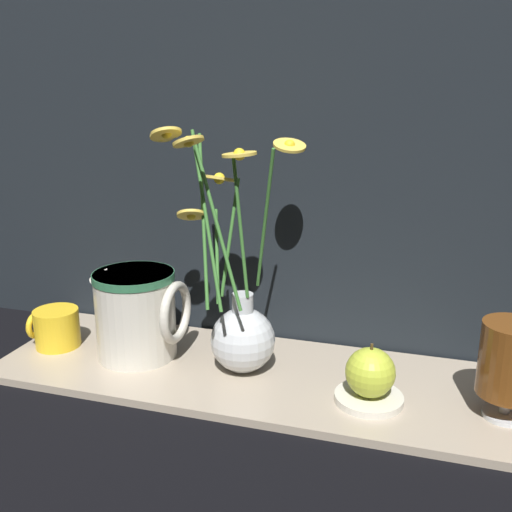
# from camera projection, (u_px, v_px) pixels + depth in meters

# --- Properties ---
(ground_plane) EXTENTS (6.00, 6.00, 0.00)m
(ground_plane) POSITION_uv_depth(u_px,v_px,m) (262.00, 379.00, 0.87)
(ground_plane) COLOR black
(shelf) EXTENTS (0.82, 0.26, 0.01)m
(shelf) POSITION_uv_depth(u_px,v_px,m) (262.00, 376.00, 0.87)
(shelf) COLOR tan
(shelf) RESTS_ON ground_plane
(backdrop_wall) EXTENTS (1.32, 0.02, 1.10)m
(backdrop_wall) POSITION_uv_depth(u_px,v_px,m) (290.00, 4.00, 0.85)
(backdrop_wall) COLOR black
(backdrop_wall) RESTS_ON ground_plane
(vase_with_flowers) EXTENTS (0.21, 0.18, 0.37)m
(vase_with_flowers) POSITION_uv_depth(u_px,v_px,m) (240.00, 325.00, 0.85)
(vase_with_flowers) COLOR silver
(vase_with_flowers) RESTS_ON shelf
(yellow_mug) EXTENTS (0.08, 0.07, 0.06)m
(yellow_mug) POSITION_uv_depth(u_px,v_px,m) (56.00, 328.00, 0.95)
(yellow_mug) COLOR yellow
(yellow_mug) RESTS_ON shelf
(ceramic_pitcher) EXTENTS (0.15, 0.13, 0.15)m
(ceramic_pitcher) POSITION_uv_depth(u_px,v_px,m) (137.00, 311.00, 0.90)
(ceramic_pitcher) COLOR beige
(ceramic_pitcher) RESTS_ON shelf
(tea_glass) EXTENTS (0.08, 0.08, 0.13)m
(tea_glass) POSITION_uv_depth(u_px,v_px,m) (511.00, 361.00, 0.73)
(tea_glass) COLOR silver
(tea_glass) RESTS_ON shelf
(saucer_plate) EXTENTS (0.09, 0.09, 0.01)m
(saucer_plate) POSITION_uv_depth(u_px,v_px,m) (369.00, 398.00, 0.78)
(saucer_plate) COLOR silver
(saucer_plate) RESTS_ON shelf
(orange_fruit) EXTENTS (0.07, 0.07, 0.08)m
(orange_fruit) POSITION_uv_depth(u_px,v_px,m) (370.00, 372.00, 0.77)
(orange_fruit) COLOR #B7C638
(orange_fruit) RESTS_ON saucer_plate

